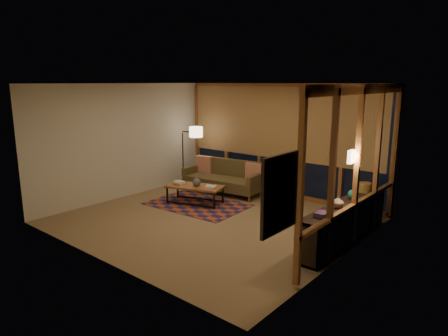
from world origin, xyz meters
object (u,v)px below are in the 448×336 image
Objects in this scene: coffee_table at (195,195)px; bookshelf at (345,222)px; sofa at (223,177)px; floor_lamp at (183,156)px.

coffee_table is 0.46× the size of bookshelf.
bookshelf is (3.61, -1.00, -0.06)m from sofa.
coffee_table is (0.09, -1.10, -0.19)m from sofa.
floor_lamp is at bearing 177.46° from sofa.
sofa is 3.75m from bookshelf.
bookshelf is at bearing -38.88° from floor_lamp.
coffee_table is 3.52m from bookshelf.
floor_lamp reaches higher than sofa.
floor_lamp is (-1.30, -0.11, 0.40)m from sofa.
floor_lamp reaches higher than coffee_table.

